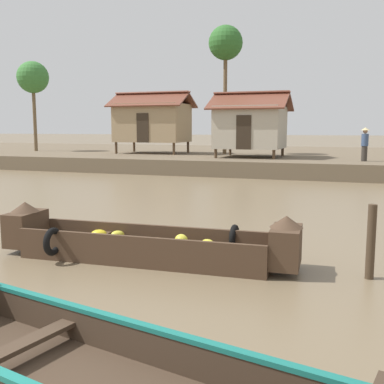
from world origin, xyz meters
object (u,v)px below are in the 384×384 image
stilt_house_mid_left (251,126)px  stilt_house_left (152,122)px  mooring_post (371,242)px  banana_boat (145,243)px  palm_tree_far (33,78)px  viewer_boat (94,374)px  vendor_person (365,142)px  palm_tree_mid (226,45)px

stilt_house_mid_left → stilt_house_left: bearing=164.8°
stilt_house_mid_left → mooring_post: bearing=-72.1°
stilt_house_left → mooring_post: size_ratio=4.12×
banana_boat → stilt_house_left: (-8.82, 20.21, 2.50)m
banana_boat → stilt_house_left: bearing=113.6°
stilt_house_left → palm_tree_far: size_ratio=0.81×
stilt_house_left → stilt_house_mid_left: 7.12m
stilt_house_left → banana_boat: bearing=-66.4°
mooring_post → stilt_house_left: bearing=122.5°
palm_tree_far → mooring_post: (21.85, -19.95, -5.29)m
viewer_boat → vendor_person: size_ratio=3.37×
palm_tree_far → mooring_post: size_ratio=5.10×
banana_boat → palm_tree_mid: (-4.16, 20.93, 7.18)m
stilt_house_left → vendor_person: stilt_house_left is taller
palm_tree_far → palm_tree_mid: bearing=3.1°
banana_boat → palm_tree_far: bearing=131.6°
viewer_boat → mooring_post: (2.43, 4.51, 0.34)m
banana_boat → palm_tree_far: 27.59m
palm_tree_mid → mooring_post: (8.07, -20.69, -6.89)m
stilt_house_mid_left → banana_boat: bearing=-83.9°
viewer_boat → stilt_house_left: size_ratio=1.10×
viewer_boat → palm_tree_far: size_ratio=0.89×
viewer_boat → mooring_post: 5.13m
stilt_house_left → palm_tree_far: bearing=-179.9°
stilt_house_left → mooring_post: bearing=-57.5°
banana_boat → palm_tree_mid: palm_tree_mid is taller
banana_boat → stilt_house_left: 22.19m
palm_tree_far → mooring_post: 30.06m
stilt_house_mid_left → vendor_person: 6.27m
stilt_house_left → vendor_person: (12.91, -3.35, -1.09)m
banana_boat → palm_tree_far: size_ratio=0.91×
stilt_house_mid_left → palm_tree_mid: palm_tree_mid is taller
palm_tree_mid → vendor_person: 10.86m
palm_tree_far → vendor_person: size_ratio=3.78×
banana_boat → mooring_post: bearing=3.6°
palm_tree_mid → banana_boat: bearing=-78.8°
stilt_house_mid_left → palm_tree_far: bearing=173.4°
palm_tree_far → vendor_person: bearing=-8.6°
viewer_boat → stilt_house_left: bearing=112.8°
banana_boat → vendor_person: vendor_person is taller
stilt_house_mid_left → palm_tree_far: size_ratio=0.68×
palm_tree_mid → palm_tree_far: bearing=-176.9°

